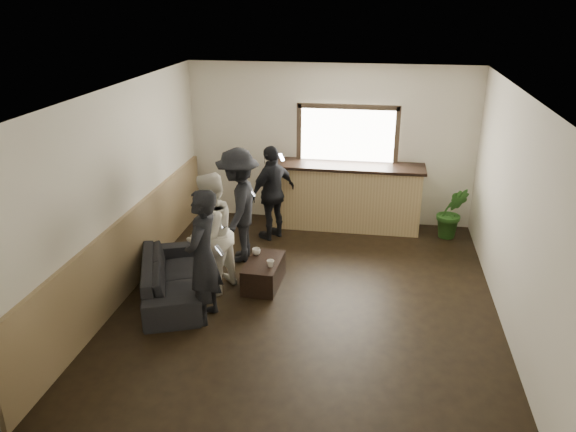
% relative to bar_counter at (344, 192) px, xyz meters
% --- Properties ---
extents(ground, '(5.00, 6.00, 0.01)m').
position_rel_bar_counter_xyz_m(ground, '(-0.30, -2.70, -0.64)').
color(ground, black).
extents(room_shell, '(5.01, 6.01, 2.80)m').
position_rel_bar_counter_xyz_m(room_shell, '(-1.04, -2.70, 0.83)').
color(room_shell, silver).
rests_on(room_shell, ground).
extents(bar_counter, '(2.70, 0.68, 2.13)m').
position_rel_bar_counter_xyz_m(bar_counter, '(0.00, 0.00, 0.00)').
color(bar_counter, tan).
rests_on(bar_counter, ground).
extents(sofa, '(1.35, 2.00, 0.54)m').
position_rel_bar_counter_xyz_m(sofa, '(-2.15, -2.86, -0.37)').
color(sofa, black).
rests_on(sofa, ground).
extents(coffee_table, '(0.49, 0.85, 0.37)m').
position_rel_bar_counter_xyz_m(coffee_table, '(-0.96, -2.36, -0.46)').
color(coffee_table, black).
rests_on(coffee_table, ground).
extents(cup_a, '(0.15, 0.15, 0.10)m').
position_rel_bar_counter_xyz_m(cup_a, '(-1.11, -2.16, -0.22)').
color(cup_a, silver).
rests_on(cup_a, coffee_table).
extents(cup_b, '(0.12, 0.12, 0.09)m').
position_rel_bar_counter_xyz_m(cup_b, '(-0.83, -2.50, -0.22)').
color(cup_b, silver).
rests_on(cup_b, coffee_table).
extents(potted_plant, '(0.52, 0.43, 0.91)m').
position_rel_bar_counter_xyz_m(potted_plant, '(1.82, -0.20, -0.19)').
color(potted_plant, '#2D6623').
rests_on(potted_plant, ground).
extents(person_a, '(0.50, 0.66, 1.74)m').
position_rel_bar_counter_xyz_m(person_a, '(-1.50, -3.36, 0.23)').
color(person_a, black).
rests_on(person_a, ground).
extents(person_b, '(0.90, 1.01, 1.71)m').
position_rel_bar_counter_xyz_m(person_b, '(-1.64, -2.63, 0.21)').
color(person_b, silver).
rests_on(person_b, ground).
extents(person_c, '(0.72, 1.18, 1.77)m').
position_rel_bar_counter_xyz_m(person_c, '(-1.50, -1.58, 0.24)').
color(person_c, black).
rests_on(person_c, ground).
extents(person_d, '(0.87, 0.99, 1.60)m').
position_rel_bar_counter_xyz_m(person_d, '(-1.15, -0.68, 0.16)').
color(person_d, black).
rests_on(person_d, ground).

